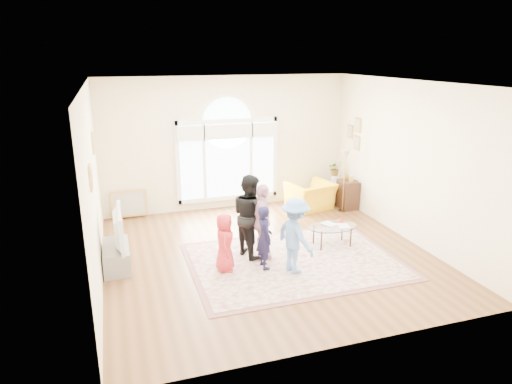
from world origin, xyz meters
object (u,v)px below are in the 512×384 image
object	(u,v)px
tv_console	(117,257)
television	(114,228)
area_rug	(294,261)
coffee_table	(332,227)
armchair	(311,196)

from	to	relation	value
tv_console	television	bearing A→B (deg)	0.00
area_rug	coffee_table	xyz separation A→B (m)	(0.99, 0.44, 0.39)
tv_console	armchair	world-z (taller)	armchair
area_rug	coffee_table	bearing A→B (deg)	23.95
area_rug	television	distance (m)	3.28
television	coffee_table	bearing A→B (deg)	-4.28
tv_console	coffee_table	size ratio (longest dim) A/B	1.00
coffee_table	armchair	bearing A→B (deg)	77.08
coffee_table	armchair	distance (m)	2.27
television	armchair	bearing A→B (deg)	22.33
area_rug	television	bearing A→B (deg)	166.45
tv_console	television	distance (m)	0.54
area_rug	television	xyz separation A→B (m)	(-3.10, 0.75, 0.74)
tv_console	television	world-z (taller)	television
area_rug	tv_console	xyz separation A→B (m)	(-3.11, 0.75, 0.20)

